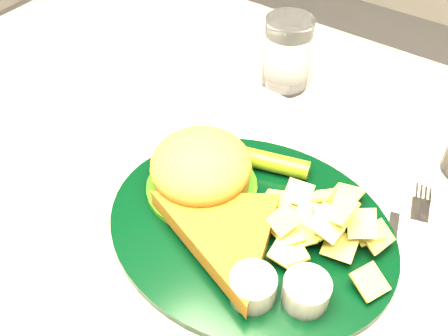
% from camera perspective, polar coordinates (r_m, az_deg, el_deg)
% --- Properties ---
extents(table, '(1.20, 0.80, 0.75)m').
position_cam_1_polar(table, '(0.98, 1.07, -15.24)').
color(table, '#ABA79B').
rests_on(table, ground).
extents(dinner_plate, '(0.38, 0.33, 0.08)m').
position_cam_1_polar(dinner_plate, '(0.57, 3.14, -4.70)').
color(dinner_plate, black).
rests_on(dinner_plate, table).
extents(water_glass, '(0.08, 0.08, 0.12)m').
position_cam_1_polar(water_glass, '(0.79, 7.21, 12.83)').
color(water_glass, silver).
rests_on(water_glass, table).
extents(fork_napkin, '(0.17, 0.19, 0.01)m').
position_cam_1_polar(fork_napkin, '(0.61, 18.69, -8.70)').
color(fork_napkin, white).
rests_on(fork_napkin, table).
extents(ramekin, '(0.05, 0.05, 0.03)m').
position_cam_1_polar(ramekin, '(0.85, -6.88, 12.01)').
color(ramekin, white).
rests_on(ramekin, table).
extents(wrapped_straw, '(0.23, 0.09, 0.01)m').
position_cam_1_polar(wrapped_straw, '(0.81, 3.77, 9.20)').
color(wrapped_straw, white).
rests_on(wrapped_straw, table).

